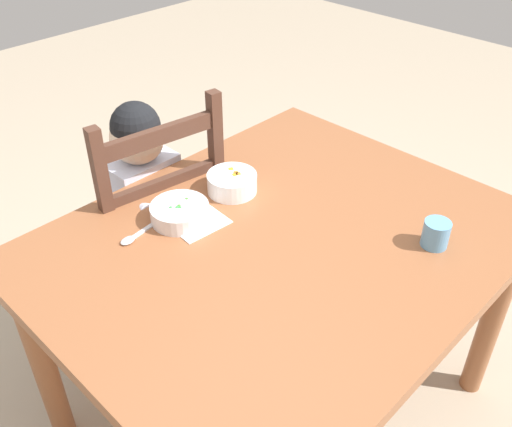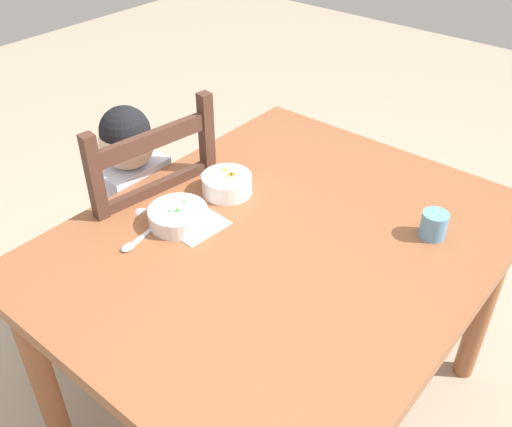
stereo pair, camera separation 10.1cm
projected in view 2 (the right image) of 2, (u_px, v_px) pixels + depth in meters
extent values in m
plane|color=tan|center=(276.00, 406.00, 1.96)|extent=(8.00, 8.00, 0.00)
cube|color=#925634|center=(282.00, 242.00, 1.53)|extent=(1.25, 1.01, 0.04)
cylinder|color=#925634|center=(485.00, 301.00, 1.87)|extent=(0.07, 0.07, 0.70)
cylinder|color=#925634|center=(42.00, 376.00, 1.63)|extent=(0.07, 0.07, 0.70)
cylinder|color=#925634|center=(278.00, 206.00, 2.32)|extent=(0.07, 0.07, 0.70)
cube|color=#4D2F23|center=(136.00, 242.00, 1.99)|extent=(0.48, 0.48, 0.02)
cube|color=#4D2F23|center=(157.00, 243.00, 2.34)|extent=(0.04, 0.04, 0.42)
cube|color=#4D2F23|center=(73.00, 286.00, 2.13)|extent=(0.04, 0.04, 0.42)
cube|color=#4D2F23|center=(215.00, 291.00, 2.11)|extent=(0.04, 0.04, 0.42)
cube|color=#4D2F23|center=(127.00, 344.00, 1.91)|extent=(0.04, 0.04, 0.42)
cube|color=#4D2F23|center=(209.00, 174.00, 1.81)|extent=(0.04, 0.04, 0.56)
cube|color=#4D2F23|center=(103.00, 222.00, 1.61)|extent=(0.04, 0.04, 0.56)
cube|color=#4D2F23|center=(152.00, 140.00, 1.60)|extent=(0.36, 0.08, 0.05)
cube|color=#4D2F23|center=(158.00, 189.00, 1.70)|extent=(0.36, 0.08, 0.05)
cube|color=silver|center=(136.00, 206.00, 1.88)|extent=(0.22, 0.14, 0.32)
sphere|color=beige|center=(127.00, 142.00, 1.74)|extent=(0.17, 0.17, 0.17)
sphere|color=black|center=(125.00, 131.00, 1.72)|extent=(0.16, 0.16, 0.16)
cylinder|color=#3F4C72|center=(160.00, 313.00, 2.01)|extent=(0.07, 0.07, 0.44)
cylinder|color=#3F4C72|center=(182.00, 297.00, 2.08)|extent=(0.07, 0.07, 0.44)
cylinder|color=silver|center=(122.00, 215.00, 1.70)|extent=(0.06, 0.24, 0.13)
cylinder|color=silver|center=(184.00, 179.00, 1.86)|extent=(0.06, 0.24, 0.13)
cylinder|color=white|center=(178.00, 216.00, 1.56)|extent=(0.16, 0.16, 0.05)
cylinder|color=white|center=(179.00, 222.00, 1.57)|extent=(0.07, 0.07, 0.01)
cylinder|color=green|center=(178.00, 214.00, 1.55)|extent=(0.13, 0.13, 0.03)
sphere|color=green|center=(169.00, 212.00, 1.54)|extent=(0.01, 0.01, 0.01)
sphere|color=#478C34|center=(184.00, 203.00, 1.57)|extent=(0.01, 0.01, 0.01)
sphere|color=green|center=(175.00, 212.00, 1.54)|extent=(0.01, 0.01, 0.01)
sphere|color=green|center=(179.00, 212.00, 1.54)|extent=(0.01, 0.01, 0.01)
sphere|color=#478F34|center=(178.00, 210.00, 1.54)|extent=(0.01, 0.01, 0.01)
cylinder|color=white|center=(227.00, 184.00, 1.68)|extent=(0.15, 0.15, 0.06)
cylinder|color=white|center=(227.00, 191.00, 1.69)|extent=(0.07, 0.07, 0.01)
cylinder|color=orange|center=(227.00, 182.00, 1.67)|extent=(0.12, 0.12, 0.03)
cube|color=orange|center=(233.00, 176.00, 1.67)|extent=(0.02, 0.02, 0.01)
cube|color=orange|center=(230.00, 175.00, 1.67)|extent=(0.02, 0.02, 0.01)
cube|color=orange|center=(230.00, 177.00, 1.66)|extent=(0.02, 0.02, 0.01)
cube|color=orange|center=(225.00, 171.00, 1.69)|extent=(0.02, 0.02, 0.01)
cube|color=silver|center=(145.00, 234.00, 1.53)|extent=(0.10, 0.02, 0.00)
ellipsoid|color=silver|center=(128.00, 247.00, 1.48)|extent=(0.05, 0.04, 0.01)
cylinder|color=#62A2D2|center=(434.00, 225.00, 1.50)|extent=(0.07, 0.07, 0.07)
cube|color=white|center=(196.00, 225.00, 1.56)|extent=(0.16, 0.15, 0.00)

